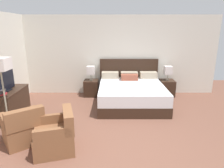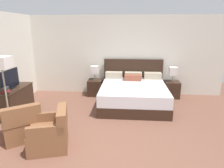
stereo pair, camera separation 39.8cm
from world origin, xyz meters
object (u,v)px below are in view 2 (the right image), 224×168
Objects in this scene: book_red_cover at (3,91)px; armchair_companion at (51,133)px; table_lamp_left at (95,70)px; armchair_by_window at (22,125)px; tv at (10,79)px; nightstand_left at (95,87)px; table_lamp_right at (173,71)px; bed at (133,93)px; nightstand_right at (172,89)px; dresser at (14,100)px; book_blue_cover at (2,90)px; floor_lamp at (2,68)px; book_small_top at (2,88)px.

armchair_companion reaches higher than book_red_cover.
armchair_by_window is (-1.03, -2.80, -0.57)m from table_lamp_left.
armchair_by_window is at bearing -53.23° from tv.
table_lamp_right is at bearing 0.03° from nightstand_left.
armchair_companion is (-0.32, -3.07, 0.02)m from nightstand_left.
nightstand_right is at bearing 29.86° from bed.
nightstand_left is 0.45× the size of dresser.
dresser is 1.52× the size of tv.
book_blue_cover is at bearing 180.00° from book_red_cover.
book_red_cover is at bearing -89.34° from dresser.
bed is 3.95× the size of nightstand_left.
nightstand_right is 1.12× the size of table_lamp_right.
table_lamp_right is 4.81m from book_blue_cover.
bed is 1.53m from table_lamp_left.
nightstand_right is 4.82m from floor_lamp.
book_small_top is at bearing -91.65° from tv.
book_small_top is at bearing -155.24° from table_lamp_right.
book_small_top is at bearing 145.42° from armchair_companion.
table_lamp_left is 0.48× the size of armchair_by_window.
tv is at bearing 85.87° from book_blue_cover.
tv is 3.15× the size of book_blue_cover.
table_lamp_right is 4.68m from dresser.
armchair_companion reaches higher than nightstand_right.
bed is 3.40m from book_small_top.
book_blue_cover is (-0.02, 0.00, 0.04)m from book_red_cover.
bed is 1.78× the size of dresser.
nightstand_right is 2.56m from table_lamp_left.
nightstand_right is 0.62× the size of armchair_companion.
book_blue_cover is at bearing -157.52° from bed.
book_blue_cover is (-1.88, -2.01, -0.09)m from table_lamp_left.
tv is at bearing 90.30° from book_red_cover.
dresser is 4.52× the size of book_red_cover.
armchair_by_window is (0.82, -1.10, -0.65)m from tv.
table_lamp_right reaches higher than book_red_cover.
dresser is 1.20× the size of armchair_by_window.
armchair_by_window is (-3.52, -2.80, -0.57)m from table_lamp_right.
book_red_cover is at bearing 128.93° from floor_lamp.
armchair_companion is (-2.82, -3.07, -0.57)m from table_lamp_right.
nightstand_left is 0.69× the size of tv.
dresser is 1.37× the size of armchair_companion.
bed is 8.06× the size of book_red_cover.
nightstand_right is (2.49, 0.00, 0.00)m from nightstand_left.
floor_lamp is (-2.78, -1.69, 1.03)m from bed.
floor_lamp reaches higher than table_lamp_right.
nightstand_right is 0.33× the size of floor_lamp.
book_red_cover is at bearing -157.36° from bed.
book_small_top is (-3.11, -1.29, 0.47)m from bed.
bed reaches higher than nightstand_left.
floor_lamp is (-4.03, -2.41, 1.10)m from nightstand_right.
armchair_companion is at bearing -42.76° from dresser.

